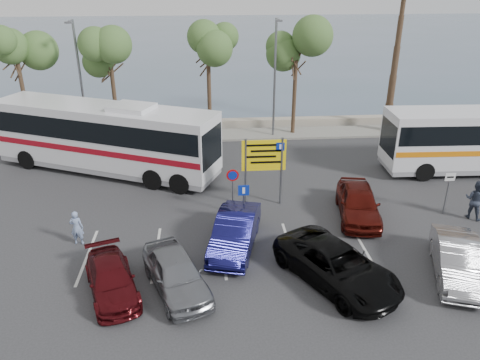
{
  "coord_description": "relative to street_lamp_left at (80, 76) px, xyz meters",
  "views": [
    {
      "loc": [
        -1.81,
        -18.09,
        11.19
      ],
      "look_at": [
        -0.2,
        3.0,
        1.5
      ],
      "focal_mm": 35.0,
      "sensor_mm": 36.0,
      "label": 1
    }
  ],
  "objects": [
    {
      "name": "kerb_strip",
      "position": [
        10.0,
        0.48,
        -4.52
      ],
      "size": [
        44.0,
        2.4,
        0.15
      ],
      "primitive_type": "cube",
      "color": "gray",
      "rests_on": "ground"
    },
    {
      "name": "sign_taxi",
      "position": [
        19.8,
        -12.03,
        -3.18
      ],
      "size": [
        0.5,
        0.07,
        2.2
      ],
      "color": "slate",
      "rests_on": "ground"
    },
    {
      "name": "car_silver_a",
      "position": [
        6.9,
        -17.02,
        -3.86
      ],
      "size": [
        3.18,
        4.67,
        1.48
      ],
      "primitive_type": "imported",
      "rotation": [
        0.0,
        0.0,
        0.37
      ],
      "color": "slate",
      "rests_on": "ground"
    },
    {
      "name": "pedestrian_far",
      "position": [
        21.0,
        -12.52,
        -3.62
      ],
      "size": [
        1.19,
        1.2,
        1.96
      ],
      "primitive_type": "imported",
      "rotation": [
        0.0,
        0.0,
        2.33
      ],
      "color": "#303748",
      "rests_on": "ground"
    },
    {
      "name": "tree_right",
      "position": [
        14.5,
        0.48,
        1.57
      ],
      "size": [
        3.2,
        3.2,
        7.4
      ],
      "color": "#382619",
      "rests_on": "kerb_strip"
    },
    {
      "name": "suv_black",
      "position": [
        13.03,
        -17.02,
        -3.85
      ],
      "size": [
        4.82,
        5.92,
        1.5
      ],
      "primitive_type": "imported",
      "rotation": [
        0.0,
        0.0,
        0.52
      ],
      "color": "black",
      "rests_on": "ground"
    },
    {
      "name": "tree_far_left",
      "position": [
        -4.0,
        0.48,
        1.73
      ],
      "size": [
        3.2,
        3.2,
        7.6
      ],
      "color": "#382619",
      "rests_on": "kerb_strip"
    },
    {
      "name": "coach_bus_left",
      "position": [
        2.28,
        -5.3,
        -2.63
      ],
      "size": [
        13.59,
        8.16,
        4.24
      ],
      "color": "silver",
      "rests_on": "ground"
    },
    {
      "name": "tree_mid",
      "position": [
        8.5,
        0.48,
        2.06
      ],
      "size": [
        3.2,
        3.2,
        8.0
      ],
      "color": "#382619",
      "rests_on": "kerb_strip"
    },
    {
      "name": "car_blue",
      "position": [
        9.3,
        -14.29,
        -3.83
      ],
      "size": [
        2.73,
        4.95,
        1.54
      ],
      "primitive_type": "imported",
      "rotation": [
        0.0,
        0.0,
        -0.25
      ],
      "color": "#100F49",
      "rests_on": "ground"
    },
    {
      "name": "car_silver_b",
      "position": [
        17.83,
        -17.02,
        -3.86
      ],
      "size": [
        2.94,
        4.77,
        1.48
      ],
      "primitive_type": "imported",
      "rotation": [
        0.0,
        0.0,
        -0.33
      ],
      "color": "gray",
      "rests_on": "ground"
    },
    {
      "name": "car_red",
      "position": [
        15.43,
        -12.02,
        -3.81
      ],
      "size": [
        2.61,
        4.86,
        1.57
      ],
      "primitive_type": "imported",
      "rotation": [
        0.0,
        0.0,
        -0.17
      ],
      "color": "#4F100B",
      "rests_on": "ground"
    },
    {
      "name": "ground",
      "position": [
        10.0,
        -13.52,
        -4.6
      ],
      "size": [
        120.0,
        120.0,
        0.0
      ],
      "primitive_type": "plane",
      "color": "#303032",
      "rests_on": "ground"
    },
    {
      "name": "sign_no_stop",
      "position": [
        9.4,
        -11.13,
        -3.02
      ],
      "size": [
        0.6,
        0.08,
        2.35
      ],
      "color": "slate",
      "rests_on": "ground"
    },
    {
      "name": "sign_parking",
      "position": [
        9.8,
        -12.73,
        -3.13
      ],
      "size": [
        0.5,
        0.07,
        2.25
      ],
      "color": "slate",
      "rests_on": "ground"
    },
    {
      "name": "street_lamp_left",
      "position": [
        0.0,
        0.0,
        0.0
      ],
      "size": [
        0.45,
        1.15,
        8.01
      ],
      "color": "slate",
      "rests_on": "kerb_strip"
    },
    {
      "name": "street_lamp_right",
      "position": [
        13.0,
        0.0,
        0.0
      ],
      "size": [
        0.45,
        1.15,
        8.01
      ],
      "color": "slate",
      "rests_on": "kerb_strip"
    },
    {
      "name": "lane_markings",
      "position": [
        8.86,
        -14.52,
        -4.6
      ],
      "size": [
        12.02,
        4.2,
        0.01
      ],
      "primitive_type": null,
      "color": "silver",
      "rests_on": "ground"
    },
    {
      "name": "pedestrian_near",
      "position": [
        2.42,
        -13.44,
        -3.8
      ],
      "size": [
        0.61,
        0.42,
        1.6
      ],
      "primitive_type": "imported",
      "rotation": [
        0.0,
        0.0,
        3.08
      ],
      "color": "#8397BF",
      "rests_on": "ground"
    },
    {
      "name": "seawall",
      "position": [
        10.0,
        2.48,
        -4.3
      ],
      "size": [
        48.0,
        0.8,
        0.6
      ],
      "primitive_type": "cube",
      "color": "tan",
      "rests_on": "ground"
    },
    {
      "name": "tree_left",
      "position": [
        2.0,
        0.48,
        1.41
      ],
      "size": [
        3.2,
        3.2,
        7.2
      ],
      "color": "#382619",
      "rests_on": "kerb_strip"
    },
    {
      "name": "sea",
      "position": [
        10.0,
        46.48,
        -4.59
      ],
      "size": [
        140.0,
        140.0,
        0.0
      ],
      "primitive_type": "plane",
      "color": "#445C6D",
      "rests_on": "ground"
    },
    {
      "name": "car_maroon",
      "position": [
        4.5,
        -17.02,
        -4.02
      ],
      "size": [
        2.84,
        4.32,
        1.16
      ],
      "primitive_type": "imported",
      "rotation": [
        0.0,
        0.0,
        0.33
      ],
      "color": "#4D0C11",
      "rests_on": "ground"
    },
    {
      "name": "direction_sign",
      "position": [
        11.0,
        -10.32,
        -2.17
      ],
      "size": [
        2.2,
        0.12,
        3.6
      ],
      "color": "slate",
      "rests_on": "ground"
    }
  ]
}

